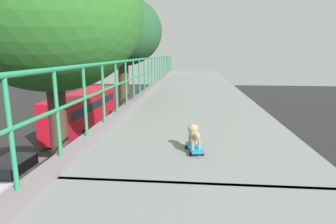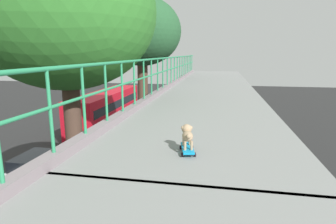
{
  "view_description": "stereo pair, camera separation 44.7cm",
  "coord_description": "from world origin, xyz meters",
  "px_view_note": "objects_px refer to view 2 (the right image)",
  "views": [
    {
      "loc": [
        1.32,
        -1.76,
        6.92
      ],
      "look_at": [
        0.9,
        2.87,
        5.93
      ],
      "focal_mm": 29.74,
      "sensor_mm": 36.0,
      "label": 1
    },
    {
      "loc": [
        1.76,
        -1.7,
        6.92
      ],
      "look_at": [
        0.9,
        2.87,
        5.93
      ],
      "focal_mm": 29.74,
      "sensor_mm": 36.0,
      "label": 2
    }
  ],
  "objects_px": {
    "car_blue_fifth": "(44,211)",
    "toy_skateboard": "(187,148)",
    "car_white_sixth": "(34,169)",
    "city_bus": "(107,108)",
    "car_red_taxi_seventh": "(101,158)",
    "small_dog": "(187,134)"
  },
  "relations": [
    {
      "from": "car_red_taxi_seventh",
      "to": "small_dog",
      "type": "xyz_separation_m",
      "value": [
        6.55,
        -11.3,
        5.19
      ]
    },
    {
      "from": "toy_skateboard",
      "to": "small_dog",
      "type": "xyz_separation_m",
      "value": [
        -0.01,
        0.03,
        0.2
      ]
    },
    {
      "from": "car_blue_fifth",
      "to": "toy_skateboard",
      "type": "bearing_deg",
      "value": -40.27
    },
    {
      "from": "car_red_taxi_seventh",
      "to": "toy_skateboard",
      "type": "height_order",
      "value": "toy_skateboard"
    },
    {
      "from": "car_red_taxi_seventh",
      "to": "toy_skateboard",
      "type": "relative_size",
      "value": 8.2
    },
    {
      "from": "car_blue_fifth",
      "to": "toy_skateboard",
      "type": "xyz_separation_m",
      "value": [
        6.4,
        -5.42,
        4.96
      ]
    },
    {
      "from": "car_white_sixth",
      "to": "toy_skateboard",
      "type": "bearing_deg",
      "value": -43.73
    },
    {
      "from": "car_white_sixth",
      "to": "small_dog",
      "type": "relative_size",
      "value": 11.61
    },
    {
      "from": "car_blue_fifth",
      "to": "toy_skateboard",
      "type": "relative_size",
      "value": 8.19
    },
    {
      "from": "car_white_sixth",
      "to": "toy_skateboard",
      "type": "xyz_separation_m",
      "value": [
        9.5,
        -9.09,
        4.95
      ]
    },
    {
      "from": "car_white_sixth",
      "to": "city_bus",
      "type": "distance_m",
      "value": 11.15
    },
    {
      "from": "car_blue_fifth",
      "to": "toy_skateboard",
      "type": "height_order",
      "value": "toy_skateboard"
    },
    {
      "from": "car_blue_fifth",
      "to": "city_bus",
      "type": "xyz_separation_m",
      "value": [
        -3.43,
        14.74,
        1.25
      ]
    },
    {
      "from": "toy_skateboard",
      "to": "city_bus",
      "type": "bearing_deg",
      "value": 115.99
    },
    {
      "from": "car_red_taxi_seventh",
      "to": "car_blue_fifth",
      "type": "bearing_deg",
      "value": -88.5
    },
    {
      "from": "car_red_taxi_seventh",
      "to": "city_bus",
      "type": "xyz_separation_m",
      "value": [
        -3.28,
        8.84,
        1.28
      ]
    },
    {
      "from": "toy_skateboard",
      "to": "car_white_sixth",
      "type": "bearing_deg",
      "value": 136.27
    },
    {
      "from": "city_bus",
      "to": "toy_skateboard",
      "type": "xyz_separation_m",
      "value": [
        9.83,
        -20.17,
        3.71
      ]
    },
    {
      "from": "car_white_sixth",
      "to": "toy_skateboard",
      "type": "height_order",
      "value": "toy_skateboard"
    },
    {
      "from": "car_blue_fifth",
      "to": "car_white_sixth",
      "type": "xyz_separation_m",
      "value": [
        -3.1,
        3.67,
        0.01
      ]
    },
    {
      "from": "car_white_sixth",
      "to": "small_dog",
      "type": "xyz_separation_m",
      "value": [
        9.49,
        -9.06,
        5.15
      ]
    },
    {
      "from": "car_blue_fifth",
      "to": "car_red_taxi_seventh",
      "type": "distance_m",
      "value": 5.91
    }
  ]
}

